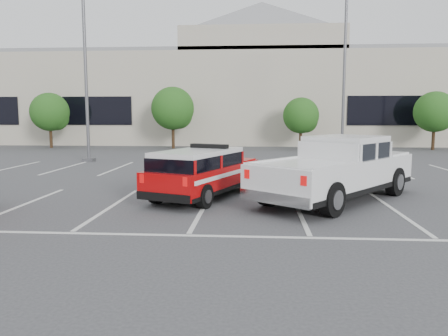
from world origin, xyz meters
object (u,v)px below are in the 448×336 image
object	(u,v)px
tree_left	(51,113)
light_pole_mid	(344,74)
tree_right	(436,113)
white_pickup	(337,175)
fire_chief_suv	(204,176)
tree_mid_left	(174,110)
tree_mid_right	(302,117)
convention_building	(242,94)
light_pole_left	(86,69)

from	to	relation	value
tree_left	light_pole_mid	distance (m)	22.86
tree_right	white_pickup	xyz separation A→B (m)	(-11.05, -20.53, -1.98)
light_pole_mid	fire_chief_suv	bearing A→B (deg)	-116.61
tree_left	tree_mid_left	world-z (taller)	tree_mid_left
tree_mid_right	light_pole_mid	distance (m)	6.88
convention_building	fire_chief_suv	world-z (taller)	convention_building
convention_building	light_pole_left	distance (m)	21.49
fire_chief_suv	white_pickup	bearing A→B (deg)	19.71
convention_building	tree_mid_left	bearing A→B (deg)	-117.40
tree_left	tree_right	bearing A→B (deg)	0.00
tree_left	fire_chief_suv	xyz separation A→B (m)	(14.73, -20.38, -2.07)
light_pole_left	tree_left	bearing A→B (deg)	124.52
fire_chief_suv	light_pole_left	bearing A→B (deg)	148.86
tree_mid_right	light_pole_left	world-z (taller)	light_pole_left
convention_building	tree_right	bearing A→B (deg)	-33.37
tree_mid_left	tree_mid_right	xyz separation A→B (m)	(10.00, -0.00, -0.54)
white_pickup	tree_mid_left	bearing A→B (deg)	152.43
tree_left	white_pickup	distance (m)	28.01
tree_right	fire_chief_suv	size ratio (longest dim) A/B	0.85
tree_mid_left	tree_right	xyz separation A→B (m)	(20.00, -0.00, -0.27)
tree_mid_left	tree_right	world-z (taller)	tree_mid_left
tree_mid_right	fire_chief_suv	xyz separation A→B (m)	(-5.27, -20.38, -1.80)
light_pole_mid	convention_building	bearing A→B (deg)	113.26
light_pole_mid	fire_chief_suv	distance (m)	16.65
convention_building	white_pickup	bearing A→B (deg)	-82.75
light_pole_mid	white_pickup	size ratio (longest dim) A/B	1.58
tree_left	light_pole_left	xyz separation A→B (m)	(6.91, -10.05, 2.41)
tree_mid_right	light_pole_left	distance (m)	16.72
fire_chief_suv	white_pickup	distance (m)	4.23
convention_building	fire_chief_suv	bearing A→B (deg)	-90.69
tree_right	light_pole_left	bearing A→B (deg)	-156.49
light_pole_left	fire_chief_suv	bearing A→B (deg)	-52.89
white_pickup	tree_right	bearing A→B (deg)	100.59
tree_mid_left	light_pole_left	size ratio (longest dim) A/B	0.47
fire_chief_suv	white_pickup	xyz separation A→B (m)	(4.22, -0.15, 0.10)
tree_right	white_pickup	world-z (taller)	tree_right
tree_mid_left	fire_chief_suv	size ratio (longest dim) A/B	0.94
light_pole_left	convention_building	bearing A→B (deg)	67.61
convention_building	white_pickup	world-z (taller)	convention_building
tree_right	fire_chief_suv	distance (m)	25.55
white_pickup	tree_mid_right	bearing A→B (deg)	125.95
tree_left	fire_chief_suv	distance (m)	25.23
tree_mid_right	light_pole_mid	bearing A→B (deg)	-72.48
fire_chief_suv	tree_right	bearing A→B (deg)	74.90
convention_building	light_pole_mid	distance (m)	17.27
tree_mid_left	light_pole_left	bearing A→B (deg)	-107.10
tree_right	white_pickup	bearing A→B (deg)	-118.29
tree_mid_right	tree_right	distance (m)	10.00
convention_building	tree_mid_right	xyz separation A→B (m)	(4.91, -9.82, -2.22)
tree_mid_right	white_pickup	world-z (taller)	tree_mid_right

